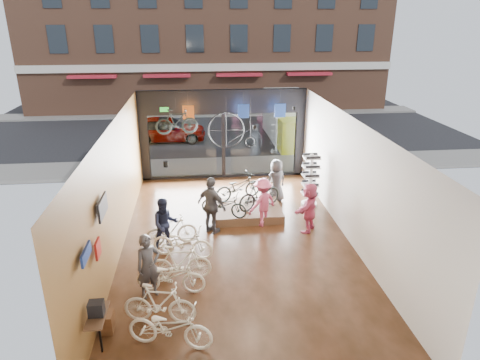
{
  "coord_description": "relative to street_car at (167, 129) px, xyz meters",
  "views": [
    {
      "loc": [
        -1.13,
        -11.63,
        6.57
      ],
      "look_at": [
        0.23,
        1.4,
        1.57
      ],
      "focal_mm": 32.0,
      "sensor_mm": 36.0,
      "label": 1
    }
  ],
  "objects": [
    {
      "name": "display_platform",
      "position": [
        3.31,
        -10.0,
        -0.58
      ],
      "size": [
        2.4,
        1.8,
        0.3
      ],
      "primitive_type": "cube",
      "color": "#462E1E",
      "rests_on": "ground_plane"
    },
    {
      "name": "street_road",
      "position": [
        2.78,
        3.0,
        -0.74
      ],
      "size": [
        30.0,
        18.0,
        0.02
      ],
      "primitive_type": "cube",
      "color": "black",
      "rests_on": "ground"
    },
    {
      "name": "wall_left",
      "position": [
        -0.74,
        -12.0,
        1.17
      ],
      "size": [
        0.04,
        12.0,
        3.8
      ],
      "primitive_type": "cube",
      "color": "brown",
      "rests_on": "ground"
    },
    {
      "name": "customer_4",
      "position": [
        4.56,
        -8.9,
        0.1
      ],
      "size": [
        0.96,
        0.82,
        1.66
      ],
      "primitive_type": "imported",
      "rotation": [
        0.0,
        0.0,
        3.58
      ],
      "color": "#3F3F44",
      "rests_on": "ground_plane"
    },
    {
      "name": "sidewalk_far",
      "position": [
        2.78,
        7.0,
        -0.67
      ],
      "size": [
        30.0,
        2.0,
        0.12
      ],
      "primitive_type": "cube",
      "color": "slate",
      "rests_on": "ground"
    },
    {
      "name": "floor_bike_0",
      "position": [
        0.94,
        -16.24,
        -0.25
      ],
      "size": [
        1.95,
        1.12,
        0.97
      ],
      "primitive_type": "imported",
      "rotation": [
        0.0,
        0.0,
        1.3
      ],
      "color": "beige",
      "rests_on": "ground_plane"
    },
    {
      "name": "exit_sign",
      "position": [
        0.38,
        -6.12,
        2.32
      ],
      "size": [
        0.35,
        0.06,
        0.18
      ],
      "primitive_type": "cube",
      "color": "#198C26",
      "rests_on": "storefront"
    },
    {
      "name": "box_truck",
      "position": [
        6.87,
        -1.0,
        0.55
      ],
      "size": [
        2.16,
        6.49,
        2.56
      ],
      "primitive_type": null,
      "color": "silver",
      "rests_on": "street_road"
    },
    {
      "name": "customer_1",
      "position": [
        0.63,
        -12.08,
        0.09
      ],
      "size": [
        0.92,
        0.79,
        1.64
      ],
      "primitive_type": "imported",
      "rotation": [
        0.0,
        0.0,
        0.23
      ],
      "color": "#161C33",
      "rests_on": "ground_plane"
    },
    {
      "name": "hung_bike",
      "position": [
        0.93,
        -7.8,
        2.19
      ],
      "size": [
        1.61,
        0.58,
        0.95
      ],
      "primitive_type": "imported",
      "rotation": [
        0.0,
        0.0,
        1.66
      ],
      "color": "black",
      "rests_on": "ceiling"
    },
    {
      "name": "floor_bike_2",
      "position": [
        0.87,
        -14.29,
        -0.27
      ],
      "size": [
        1.85,
        0.93,
        0.93
      ],
      "primitive_type": "imported",
      "rotation": [
        0.0,
        0.0,
        1.39
      ],
      "color": "beige",
      "rests_on": "ground_plane"
    },
    {
      "name": "customer_3",
      "position": [
        3.75,
        -10.82,
        0.1
      ],
      "size": [
        1.24,
        1.11,
        1.67
      ],
      "primitive_type": "imported",
      "rotation": [
        0.0,
        0.0,
        3.72
      ],
      "color": "#CC4C72",
      "rests_on": "ground_plane"
    },
    {
      "name": "customer_5",
      "position": [
        5.18,
        -11.36,
        0.1
      ],
      "size": [
        1.26,
        1.55,
        1.66
      ],
      "primitive_type": "imported",
      "rotation": [
        0.0,
        0.0,
        4.13
      ],
      "color": "#CC4C72",
      "rests_on": "ground_plane"
    },
    {
      "name": "display_bike_mid",
      "position": [
        3.75,
        -10.12,
        0.09
      ],
      "size": [
        1.76,
        1.27,
        1.05
      ],
      "primitive_type": "imported",
      "rotation": [
        0.0,
        0.0,
        2.07
      ],
      "color": "black",
      "rests_on": "display_platform"
    },
    {
      "name": "ceiling",
      "position": [
        2.78,
        -12.0,
        3.09
      ],
      "size": [
        7.0,
        12.0,
        0.04
      ],
      "primitive_type": "cube",
      "color": "black",
      "rests_on": "ground"
    },
    {
      "name": "jersey_left",
      "position": [
        1.36,
        -6.8,
        2.32
      ],
      "size": [
        0.45,
        0.03,
        0.55
      ],
      "primitive_type": "cube",
      "color": "#CC5919",
      "rests_on": "ceiling"
    },
    {
      "name": "jersey_mid",
      "position": [
        3.55,
        -6.8,
        2.32
      ],
      "size": [
        0.45,
        0.03,
        0.55
      ],
      "primitive_type": "cube",
      "color": "#1E3F99",
      "rests_on": "ceiling"
    },
    {
      "name": "customer_2",
      "position": [
        2.05,
        -11.17,
        0.21
      ],
      "size": [
        1.13,
        1.08,
        1.89
      ],
      "primitive_type": "imported",
      "rotation": [
        0.0,
        0.0,
        2.41
      ],
      "color": "#3F3F44",
      "rests_on": "ground_plane"
    },
    {
      "name": "wall_right",
      "position": [
        6.3,
        -12.0,
        1.17
      ],
      "size": [
        0.04,
        12.0,
        3.8
      ],
      "primitive_type": "cube",
      "color": "beige",
      "rests_on": "ground"
    },
    {
      "name": "wall_merch",
      "position": [
        -0.6,
        -15.5,
        0.57
      ],
      "size": [
        0.4,
        2.4,
        2.6
      ],
      "primitive_type": null,
      "color": "navy",
      "rests_on": "wall_left"
    },
    {
      "name": "display_bike_right",
      "position": [
        3.09,
        -9.26,
        0.05
      ],
      "size": [
        1.94,
        1.31,
        0.96
      ],
      "primitive_type": "imported",
      "rotation": [
        0.0,
        0.0,
        1.97
      ],
      "color": "black",
      "rests_on": "display_platform"
    },
    {
      "name": "floor_bike_1",
      "position": [
        0.67,
        -15.45,
        -0.23
      ],
      "size": [
        1.74,
        0.78,
        1.01
      ],
      "primitive_type": "imported",
      "rotation": [
        0.0,
        0.0,
        1.38
      ],
      "color": "beige",
      "rests_on": "ground_plane"
    },
    {
      "name": "jersey_right",
      "position": [
        5.04,
        -6.8,
        2.32
      ],
      "size": [
        0.45,
        0.03,
        0.55
      ],
      "primitive_type": "cube",
      "color": "#1E3F99",
      "rests_on": "ceiling"
    },
    {
      "name": "opposite_building",
      "position": [
        2.78,
        9.5,
        6.27
      ],
      "size": [
        26.0,
        5.0,
        14.0
      ],
      "primitive_type": "cube",
      "color": "brown",
      "rests_on": "ground"
    },
    {
      "name": "storefront",
      "position": [
        2.78,
        -6.0,
        1.17
      ],
      "size": [
        7.0,
        0.26,
        3.8
      ],
      "primitive_type": null,
      "color": "black",
      "rests_on": "ground"
    },
    {
      "name": "floor_bike_3",
      "position": [
        1.07,
        -13.76,
        -0.23
      ],
      "size": [
        1.69,
        0.48,
        1.01
      ],
      "primitive_type": "imported",
      "rotation": [
        0.0,
        0.0,
        1.57
      ],
      "color": "beige",
      "rests_on": "ground_plane"
    },
    {
      "name": "display_bike_left",
      "position": [
        2.47,
        -10.62,
        -0.01
      ],
      "size": [
        1.69,
        1.16,
        0.84
      ],
      "primitive_type": "imported",
      "rotation": [
        0.0,
        0.0,
        1.15
      ],
      "color": "black",
      "rests_on": "display_platform"
    },
    {
      "name": "wall_back",
      "position": [
        2.78,
        -18.02,
        1.17
      ],
      "size": [
        7.0,
        0.04,
        3.8
      ],
      "primitive_type": "cube",
      "color": "beige",
      "rests_on": "ground"
    },
    {
      "name": "sunglasses_rack",
      "position": [
        5.73,
        -9.4,
        0.27
      ],
      "size": [
        0.65,
        0.56,
        2.0
      ],
      "primitive_type": null,
      "rotation": [
        0.0,
        0.0,
        0.13
      ],
      "color": "white",
      "rests_on": "ground_plane"
    },
    {
      "name": "penny_farthing",
      "position": [
        3.08,
        -7.8,
        1.77
      ],
      "size": [
        1.75,
        0.06,
        1.4
      ],
      "primitive_type": null,
      "color": "black",
      "rests_on": "ceiling"
    },
    {
      "name": "floor_bike_5",
      "position": [
        0.76,
        -11.85,
        -0.25
      ],
      "size": [
        1.66,
        0.77,
        0.96
      ],
      "primitive_type": "imported",
      "rotation": [
        0.0,
        0.0,
        1.77
      ],
      "color": "beige",
      "rests_on": "ground_plane"
    },
    {
      "name": "street_car",
      "position": [
        0.0,
        0.0,
        0.0
      ],
      "size": [
        4.29,
        1.73,
        1.46
      ],
      "primitive_type": "imported",
      "rotation": [
        0.0,
        0.0,
        1.57
      ],
      "color": "gray",
      "rests_on": "street_road"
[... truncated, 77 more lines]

